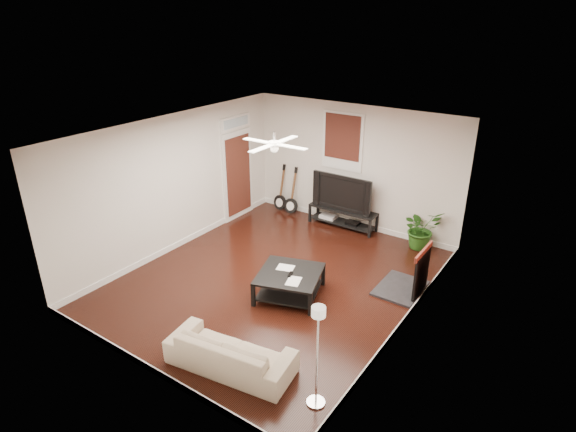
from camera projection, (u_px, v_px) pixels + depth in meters
name	position (u px, v px, depth m)	size (l,w,h in m)	color
room	(275.00, 211.00, 8.32)	(5.01, 6.01, 2.81)	black
brick_accent	(433.00, 224.00, 7.79)	(0.02, 2.20, 2.80)	#A04433
fireplace	(411.00, 269.00, 8.31)	(0.80, 1.10, 0.92)	black
window_back	(342.00, 141.00, 10.50)	(1.00, 0.06, 1.30)	#38140F
door_left	(238.00, 167.00, 11.09)	(0.08, 1.00, 2.50)	white
tv_stand	(343.00, 218.00, 10.95)	(1.60, 0.43, 0.45)	black
tv	(344.00, 191.00, 10.70)	(1.44, 0.19, 0.83)	black
coffee_table	(290.00, 284.00, 8.32)	(1.06, 1.06, 0.44)	black
sofa	(230.00, 352.00, 6.61)	(1.81, 0.71, 0.53)	tan
floor_lamp	(317.00, 357.00, 5.80)	(0.24, 0.24, 1.48)	silver
potted_plant	(421.00, 229.00, 9.91)	(0.78, 0.67, 0.86)	#255719
guitar_left	(280.00, 188.00, 11.68)	(0.36, 0.26, 1.18)	black
guitar_right	(291.00, 191.00, 11.48)	(0.36, 0.26, 1.18)	black
ceiling_fan	(274.00, 144.00, 7.84)	(1.24, 1.24, 0.32)	white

